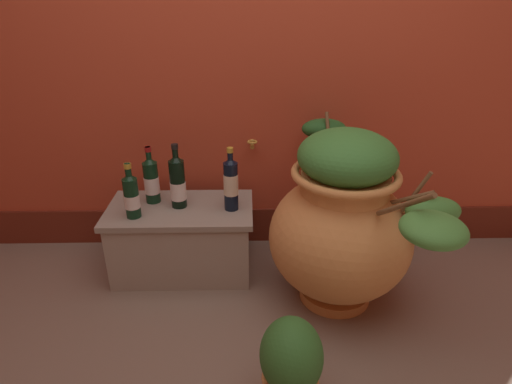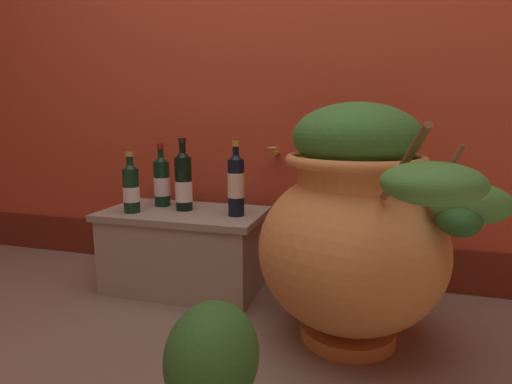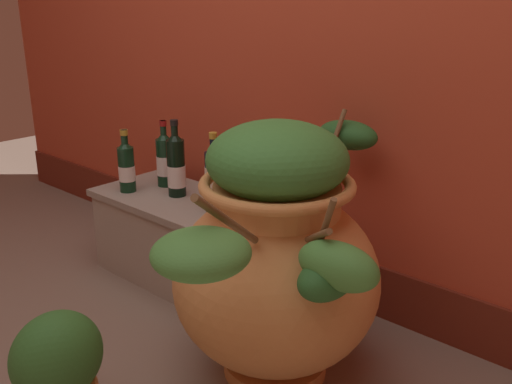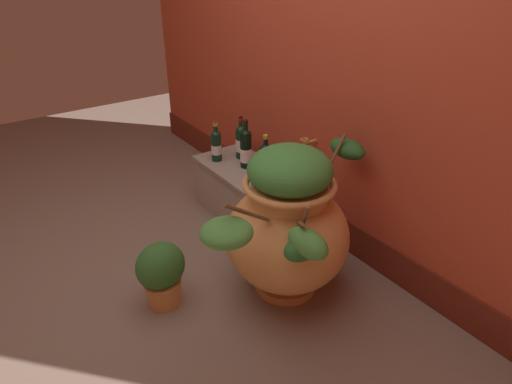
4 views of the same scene
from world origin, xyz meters
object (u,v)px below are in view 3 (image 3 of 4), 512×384
at_px(terracotta_urn, 277,259).
at_px(wine_bottle_back, 214,177).
at_px(wine_bottle_left, 126,165).
at_px(potted_shrub, 59,370).
at_px(wine_bottle_middle, 176,165).
at_px(wine_bottle_right, 165,159).

height_order(terracotta_urn, wine_bottle_back, terracotta_urn).
xyz_separation_m(terracotta_urn, wine_bottle_left, (-1.01, 0.17, 0.08)).
xyz_separation_m(wine_bottle_back, potted_shrub, (0.23, -0.86, -0.33)).
bearing_deg(wine_bottle_left, terracotta_urn, -9.28).
bearing_deg(wine_bottle_back, wine_bottle_left, -171.32).
bearing_deg(terracotta_urn, wine_bottle_back, 155.59).
bearing_deg(wine_bottle_middle, potted_shrub, -60.64).
height_order(terracotta_urn, wine_bottle_middle, terracotta_urn).
height_order(wine_bottle_back, potted_shrub, wine_bottle_back).
height_order(wine_bottle_middle, potted_shrub, wine_bottle_middle).
bearing_deg(wine_bottle_right, potted_shrub, -55.73).
distance_m(terracotta_urn, wine_bottle_right, 1.01).
relative_size(terracotta_urn, potted_shrub, 2.92).
bearing_deg(potted_shrub, wine_bottle_back, 105.07).
xyz_separation_m(wine_bottle_left, wine_bottle_back, (0.48, 0.07, 0.03)).
bearing_deg(wine_bottle_right, wine_bottle_middle, -21.67).
bearing_deg(wine_bottle_left, wine_bottle_middle, 27.51).
height_order(wine_bottle_middle, wine_bottle_right, wine_bottle_middle).
distance_m(wine_bottle_left, potted_shrub, 1.11).
xyz_separation_m(wine_bottle_right, potted_shrub, (0.65, -0.96, -0.31)).
xyz_separation_m(wine_bottle_middle, wine_bottle_right, (-0.15, 0.06, -0.01)).
distance_m(wine_bottle_left, wine_bottle_middle, 0.24).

